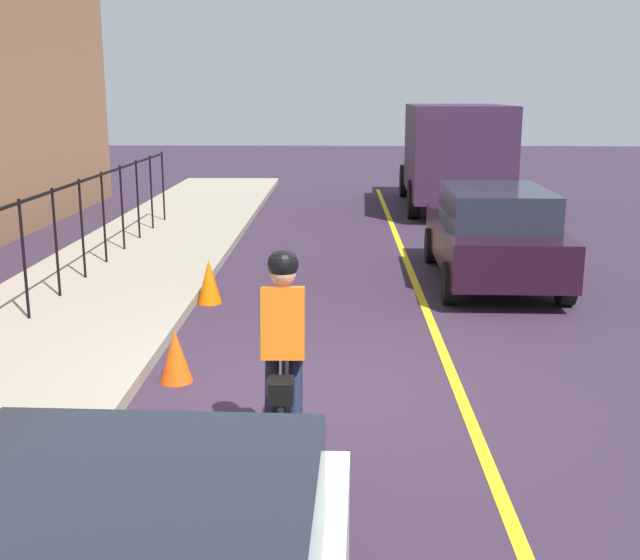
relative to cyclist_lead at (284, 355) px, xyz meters
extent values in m
plane|color=#312435|center=(1.47, -0.14, -0.91)|extent=(80.00, 80.00, 0.00)
cube|color=yellow|center=(1.47, -1.74, -0.91)|extent=(36.00, 0.12, 0.01)
cylinder|color=black|center=(3.67, 3.66, 0.04)|extent=(0.04, 0.04, 1.60)
cylinder|color=black|center=(4.87, 3.66, 0.04)|extent=(0.04, 0.04, 1.60)
cylinder|color=black|center=(6.07, 3.66, 0.04)|extent=(0.04, 0.04, 1.60)
cylinder|color=black|center=(7.26, 3.66, 0.04)|extent=(0.04, 0.04, 1.60)
cylinder|color=black|center=(8.46, 3.66, 0.04)|extent=(0.04, 0.04, 1.60)
cylinder|color=black|center=(9.66, 3.66, 0.04)|extent=(0.04, 0.04, 1.60)
cylinder|color=black|center=(10.86, 3.66, 0.04)|extent=(0.04, 0.04, 1.60)
cylinder|color=black|center=(12.05, 3.66, 0.04)|extent=(0.04, 0.04, 1.60)
torus|color=black|center=(0.61, 0.01, -0.58)|extent=(0.66, 0.07, 0.66)
torus|color=black|center=(-0.44, -0.01, -0.58)|extent=(0.66, 0.07, 0.66)
cube|color=black|center=(0.08, 0.00, -0.33)|extent=(0.93, 0.05, 0.24)
cylinder|color=black|center=(-0.07, 0.00, -0.18)|extent=(0.03, 0.03, 0.35)
cube|color=orange|center=(-0.02, 0.00, 0.29)|extent=(0.34, 0.36, 0.63)
sphere|color=tan|center=(0.03, 0.00, 0.71)|extent=(0.22, 0.22, 0.22)
sphere|color=black|center=(0.03, 0.00, 0.78)|extent=(0.26, 0.26, 0.26)
cylinder|color=#191E38|center=(-0.04, 0.10, -0.23)|extent=(0.34, 0.12, 0.65)
cylinder|color=#191E38|center=(-0.04, -0.10, -0.23)|extent=(0.34, 0.12, 0.65)
cube|color=black|center=(-0.39, 0.00, -0.16)|extent=(0.24, 0.20, 0.18)
cube|color=black|center=(6.60, -3.01, -0.24)|extent=(4.44, 1.90, 0.70)
cube|color=#1E232D|center=(6.40, -3.00, 0.39)|extent=(2.50, 1.64, 0.56)
cylinder|color=black|center=(8.11, -2.19, -0.59)|extent=(0.64, 0.23, 0.64)
cylinder|color=black|center=(8.07, -3.89, -0.59)|extent=(0.64, 0.23, 0.64)
cylinder|color=black|center=(5.12, -2.13, -0.59)|extent=(0.64, 0.23, 0.64)
cylinder|color=black|center=(5.08, -3.82, -0.59)|extent=(0.64, 0.23, 0.64)
cube|color=#2F1D35|center=(14.44, -3.50, 0.72)|extent=(4.83, 2.54, 2.30)
cube|color=#BFB8C2|center=(17.85, -3.60, 0.52)|extent=(1.88, 2.26, 1.90)
cylinder|color=black|center=(17.75, -2.48, -0.43)|extent=(0.97, 0.33, 0.96)
cylinder|color=black|center=(17.68, -4.72, -0.43)|extent=(0.97, 0.33, 0.96)
cylinder|color=black|center=(13.41, -2.35, -0.43)|extent=(0.97, 0.33, 0.96)
cylinder|color=black|center=(13.34, -4.59, -0.43)|extent=(0.97, 0.33, 0.96)
cone|color=#ED4C0E|center=(1.77, 1.31, -0.62)|extent=(0.36, 0.36, 0.59)
cone|color=#EF6105|center=(5.07, 1.47, -0.58)|extent=(0.36, 0.36, 0.67)
camera|label=1|loc=(-6.33, -0.46, 2.16)|focal=44.25mm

